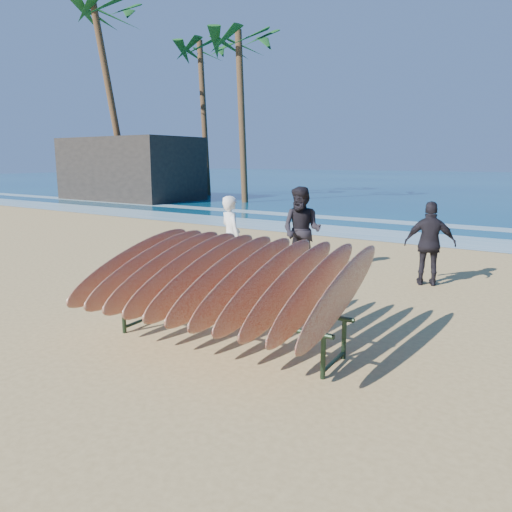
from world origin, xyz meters
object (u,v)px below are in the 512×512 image
(palm_right, at_px, (203,54))
(building, at_px, (131,169))
(surfboard_rack, at_px, (226,277))
(palm_mid, at_px, (241,45))
(person_dark_b, at_px, (430,244))
(palm_left, at_px, (107,16))
(person_dark_a, at_px, (302,231))
(person_white, at_px, (231,236))

(palm_right, bearing_deg, building, -110.69)
(surfboard_rack, distance_m, building, 25.34)
(surfboard_rack, bearing_deg, palm_mid, 121.00)
(person_dark_b, distance_m, palm_right, 26.23)
(building, bearing_deg, person_dark_b, -28.30)
(palm_left, bearing_deg, person_dark_a, -29.29)
(person_white, xyz_separation_m, person_dark_b, (3.58, 1.53, -0.02))
(surfboard_rack, height_order, palm_left, palm_left)
(palm_right, bearing_deg, surfboard_rack, -49.25)
(building, relative_size, palm_right, 0.83)
(person_white, distance_m, person_dark_a, 1.49)
(building, xyz_separation_m, palm_left, (0.95, -1.97, 8.00))
(person_white, bearing_deg, person_dark_a, -108.73)
(person_white, xyz_separation_m, palm_left, (-16.37, 10.82, 8.99))
(palm_left, relative_size, palm_right, 1.09)
(surfboard_rack, relative_size, person_dark_a, 1.84)
(palm_left, distance_m, palm_right, 6.85)
(palm_left, bearing_deg, surfboard_rack, -36.78)
(building, distance_m, palm_left, 8.29)
(person_dark_a, height_order, palm_right, palm_right)
(surfboard_rack, distance_m, palm_right, 28.52)
(person_white, relative_size, building, 0.20)
(palm_mid, bearing_deg, person_dark_b, -43.12)
(person_dark_b, height_order, palm_left, palm_left)
(surfboard_rack, distance_m, person_dark_b, 4.86)
(person_dark_b, bearing_deg, palm_mid, -62.41)
(surfboard_rack, relative_size, palm_left, 0.31)
(surfboard_rack, xyz_separation_m, palm_right, (-17.86, 20.73, 8.05))
(surfboard_rack, height_order, palm_right, palm_right)
(person_dark_b, height_order, building, building)
(person_white, xyz_separation_m, person_dark_a, (1.08, 1.02, 0.09))
(surfboard_rack, distance_m, person_white, 3.94)
(person_dark_b, bearing_deg, surfboard_rack, 55.87)
(person_white, height_order, palm_left, palm_left)
(surfboard_rack, height_order, building, building)
(surfboard_rack, distance_m, palm_mid, 22.95)
(palm_right, bearing_deg, palm_mid, -30.15)
(person_dark_a, height_order, palm_mid, palm_mid)
(person_dark_b, xyz_separation_m, building, (-20.91, 11.26, 1.02))
(building, height_order, palm_mid, palm_mid)
(person_dark_b, bearing_deg, palm_left, -44.25)
(surfboard_rack, bearing_deg, person_dark_a, 102.12)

